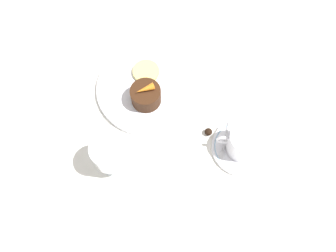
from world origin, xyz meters
name	(u,v)px	position (x,y,z in m)	size (l,w,h in m)	color
ground_plane	(146,106)	(0.00, 0.00, 0.00)	(3.00, 3.00, 0.00)	white
dinner_plate	(149,88)	(0.00, -0.05, 0.01)	(0.27, 0.27, 0.01)	white
saucer	(241,148)	(-0.24, 0.09, 0.01)	(0.14, 0.14, 0.01)	white
coffee_cup	(244,142)	(-0.24, 0.09, 0.05)	(0.10, 0.08, 0.07)	white
spoon	(224,144)	(-0.20, 0.09, 0.01)	(0.03, 0.10, 0.00)	silver
wine_glass	(110,154)	(0.05, 0.16, 0.07)	(0.08, 0.08, 0.11)	silver
fork	(224,106)	(-0.20, -0.02, 0.00)	(0.04, 0.17, 0.01)	silver
dessert_cake	(147,96)	(0.00, -0.01, 0.04)	(0.08, 0.08, 0.05)	#381E0F
carrot_garnish	(146,89)	(0.00, -0.01, 0.07)	(0.05, 0.04, 0.02)	orange
pineapple_slice	(146,72)	(0.01, -0.09, 0.02)	(0.07, 0.07, 0.01)	#EFE075
chocolate_truffle	(208,132)	(-0.16, 0.06, 0.01)	(0.02, 0.02, 0.02)	black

